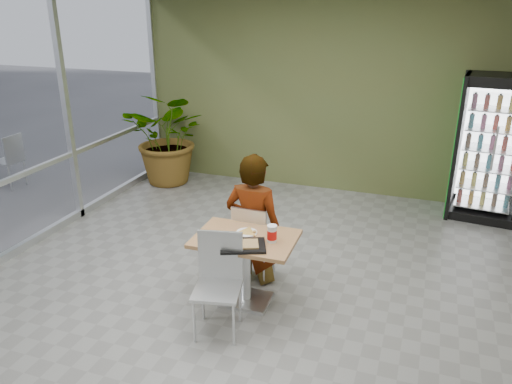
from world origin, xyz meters
The scene contains 12 objects.
ground centered at (0.00, 0.00, 0.00)m, with size 7.00×7.00×0.00m, color gray.
room_envelope centered at (0.00, 0.00, 1.60)m, with size 6.00×7.00×3.20m, color beige, non-canonical shape.
dining_table centered at (0.07, -0.10, 0.54)m, with size 1.02×0.72×0.75m.
chair_far centered at (-0.02, 0.34, 0.53)m, with size 0.41×0.41×0.90m.
chair_near centered at (-0.02, -0.57, 0.56)m, with size 0.51×0.51×0.96m.
seated_woman centered at (-0.02, 0.38, 0.59)m, with size 0.65×0.42×1.77m, color black.
pizza_plate centered at (0.05, -0.02, 0.77)m, with size 0.28×0.22×0.03m.
soda_cup centered at (0.35, -0.11, 0.83)m, with size 0.10×0.10×0.17m.
napkin_stack centered at (-0.22, -0.31, 0.76)m, with size 0.14×0.14×0.02m, color white.
cafeteria_tray centered at (0.12, -0.31, 0.76)m, with size 0.43×0.31×0.02m, color black.
beverage_fridge centered at (2.52, 3.14, 1.02)m, with size 1.00×0.81×2.03m.
potted_plant centered at (-2.42, 2.91, 0.80)m, with size 1.43×1.24×1.59m, color #2B6C2F.
Camera 1 is at (1.66, -4.29, 2.96)m, focal length 35.00 mm.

